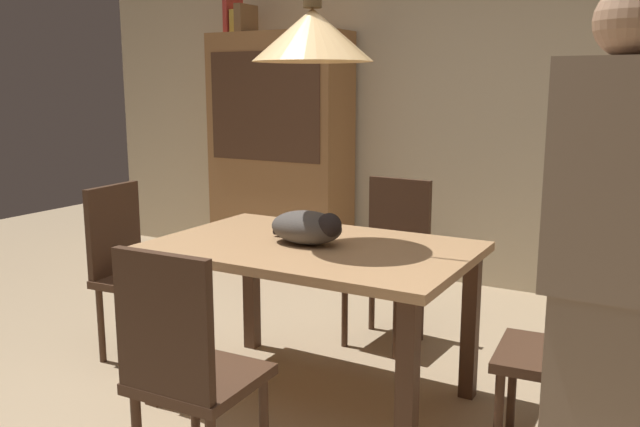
{
  "coord_description": "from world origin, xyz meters",
  "views": [
    {
      "loc": [
        1.57,
        -2.07,
        1.45
      ],
      "look_at": [
        0.05,
        0.63,
        0.85
      ],
      "focal_mm": 37.12,
      "sensor_mm": 36.0,
      "label": 1
    }
  ],
  "objects_px": {
    "chair_near_front": "(185,365)",
    "pendant_lamp": "(312,34)",
    "dining_table": "(313,266)",
    "chair_far_back": "(391,253)",
    "hutch_bookcase": "(280,158)",
    "chair_left_side": "(131,263)",
    "chair_right_side": "(575,341)",
    "book_yellow_short": "(239,22)",
    "cat_sleeping": "(308,227)",
    "person_standing": "(607,288)",
    "book_brown_thick": "(246,19)",
    "book_red_tall": "(233,16)"
  },
  "relations": [
    {
      "from": "chair_left_side",
      "to": "chair_near_front",
      "type": "distance_m",
      "value": 1.43
    },
    {
      "from": "chair_left_side",
      "to": "chair_far_back",
      "type": "relative_size",
      "value": 1.0
    },
    {
      "from": "chair_near_front",
      "to": "book_brown_thick",
      "type": "distance_m",
      "value": 3.55
    },
    {
      "from": "hutch_bookcase",
      "to": "cat_sleeping",
      "type": "bearing_deg",
      "value": -54.25
    },
    {
      "from": "chair_left_side",
      "to": "book_yellow_short",
      "type": "relative_size",
      "value": 4.65
    },
    {
      "from": "book_yellow_short",
      "to": "book_brown_thick",
      "type": "bearing_deg",
      "value": 0.0
    },
    {
      "from": "chair_far_back",
      "to": "book_yellow_short",
      "type": "relative_size",
      "value": 4.65
    },
    {
      "from": "chair_near_front",
      "to": "person_standing",
      "type": "xyz_separation_m",
      "value": [
        1.26,
        0.4,
        0.36
      ]
    },
    {
      "from": "chair_left_side",
      "to": "person_standing",
      "type": "bearing_deg",
      "value": -11.11
    },
    {
      "from": "chair_far_back",
      "to": "book_yellow_short",
      "type": "bearing_deg",
      "value": 150.1
    },
    {
      "from": "chair_left_side",
      "to": "chair_right_side",
      "type": "bearing_deg",
      "value": 0.3
    },
    {
      "from": "chair_far_back",
      "to": "pendant_lamp",
      "type": "xyz_separation_m",
      "value": [
        -0.0,
        -0.88,
        1.15
      ]
    },
    {
      "from": "chair_near_front",
      "to": "book_brown_thick",
      "type": "relative_size",
      "value": 3.88
    },
    {
      "from": "chair_right_side",
      "to": "book_red_tall",
      "type": "bearing_deg",
      "value": 147.35
    },
    {
      "from": "dining_table",
      "to": "chair_near_front",
      "type": "distance_m",
      "value": 0.89
    },
    {
      "from": "chair_far_back",
      "to": "cat_sleeping",
      "type": "height_order",
      "value": "chair_far_back"
    },
    {
      "from": "hutch_bookcase",
      "to": "book_brown_thick",
      "type": "height_order",
      "value": "book_brown_thick"
    },
    {
      "from": "cat_sleeping",
      "to": "book_brown_thick",
      "type": "bearing_deg",
      "value": 131.34
    },
    {
      "from": "book_yellow_short",
      "to": "person_standing",
      "type": "relative_size",
      "value": 0.12
    },
    {
      "from": "chair_right_side",
      "to": "pendant_lamp",
      "type": "relative_size",
      "value": 0.72
    },
    {
      "from": "hutch_bookcase",
      "to": "dining_table",
      "type": "bearing_deg",
      "value": -53.78
    },
    {
      "from": "book_brown_thick",
      "to": "chair_left_side",
      "type": "bearing_deg",
      "value": -73.54
    },
    {
      "from": "pendant_lamp",
      "to": "cat_sleeping",
      "type": "bearing_deg",
      "value": -168.12
    },
    {
      "from": "dining_table",
      "to": "pendant_lamp",
      "type": "distance_m",
      "value": 1.01
    },
    {
      "from": "book_brown_thick",
      "to": "person_standing",
      "type": "relative_size",
      "value": 0.14
    },
    {
      "from": "dining_table",
      "to": "chair_right_side",
      "type": "height_order",
      "value": "chair_right_side"
    },
    {
      "from": "dining_table",
      "to": "chair_far_back",
      "type": "relative_size",
      "value": 1.51
    },
    {
      "from": "pendant_lamp",
      "to": "book_yellow_short",
      "type": "bearing_deg",
      "value": 132.9
    },
    {
      "from": "chair_left_side",
      "to": "cat_sleeping",
      "type": "relative_size",
      "value": 2.38
    },
    {
      "from": "cat_sleeping",
      "to": "person_standing",
      "type": "height_order",
      "value": "person_standing"
    },
    {
      "from": "chair_left_side",
      "to": "pendant_lamp",
      "type": "xyz_separation_m",
      "value": [
        1.13,
        0.01,
        1.15
      ]
    },
    {
      "from": "chair_near_front",
      "to": "person_standing",
      "type": "height_order",
      "value": "person_standing"
    },
    {
      "from": "chair_right_side",
      "to": "cat_sleeping",
      "type": "distance_m",
      "value": 1.19
    },
    {
      "from": "book_red_tall",
      "to": "book_brown_thick",
      "type": "bearing_deg",
      "value": 0.0
    },
    {
      "from": "chair_left_side",
      "to": "chair_far_back",
      "type": "height_order",
      "value": "same"
    },
    {
      "from": "chair_near_front",
      "to": "pendant_lamp",
      "type": "distance_m",
      "value": 1.45
    },
    {
      "from": "chair_far_back",
      "to": "hutch_bookcase",
      "type": "bearing_deg",
      "value": 143.93
    },
    {
      "from": "chair_far_back",
      "to": "book_brown_thick",
      "type": "xyz_separation_m",
      "value": [
        -1.69,
        1.01,
        1.45
      ]
    },
    {
      "from": "dining_table",
      "to": "chair_right_side",
      "type": "bearing_deg",
      "value": 0.3
    },
    {
      "from": "book_red_tall",
      "to": "book_brown_thick",
      "type": "xyz_separation_m",
      "value": [
        0.13,
        0.0,
        -0.03
      ]
    },
    {
      "from": "dining_table",
      "to": "pendant_lamp",
      "type": "height_order",
      "value": "pendant_lamp"
    },
    {
      "from": "book_red_tall",
      "to": "book_brown_thick",
      "type": "distance_m",
      "value": 0.13
    },
    {
      "from": "hutch_bookcase",
      "to": "book_red_tall",
      "type": "relative_size",
      "value": 6.61
    },
    {
      "from": "chair_right_side",
      "to": "person_standing",
      "type": "xyz_separation_m",
      "value": [
        0.14,
        -0.48,
        0.36
      ]
    },
    {
      "from": "dining_table",
      "to": "chair_far_back",
      "type": "bearing_deg",
      "value": 89.69
    },
    {
      "from": "book_yellow_short",
      "to": "book_brown_thick",
      "type": "relative_size",
      "value": 0.83
    },
    {
      "from": "dining_table",
      "to": "book_yellow_short",
      "type": "relative_size",
      "value": 7.0
    },
    {
      "from": "dining_table",
      "to": "chair_far_back",
      "type": "distance_m",
      "value": 0.89
    },
    {
      "from": "hutch_bookcase",
      "to": "chair_far_back",
      "type": "bearing_deg",
      "value": -36.07
    },
    {
      "from": "dining_table",
      "to": "chair_right_side",
      "type": "distance_m",
      "value": 1.14
    }
  ]
}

